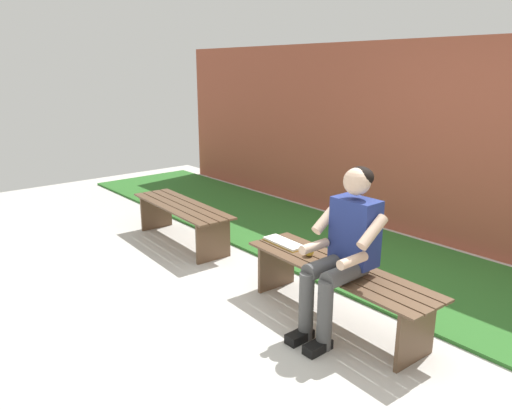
# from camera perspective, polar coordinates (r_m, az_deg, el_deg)

# --- Properties ---
(ground_plane) EXTENTS (10.00, 7.00, 0.04)m
(ground_plane) POSITION_cam_1_polar(r_m,az_deg,el_deg) (4.24, -12.12, -11.82)
(ground_plane) COLOR beige
(grass_strip) EXTENTS (9.00, 1.71, 0.03)m
(grass_strip) POSITION_cam_1_polar(r_m,az_deg,el_deg) (5.51, 8.74, -4.57)
(grass_strip) COLOR #2D6B28
(grass_strip) RESTS_ON ground
(brick_wall) EXTENTS (9.50, 0.24, 2.24)m
(brick_wall) POSITION_cam_1_polar(r_m,az_deg,el_deg) (5.77, 21.41, 6.83)
(brick_wall) COLOR #9E4C38
(brick_wall) RESTS_ON ground
(bench_near) EXTENTS (1.72, 0.53, 0.45)m
(bench_near) POSITION_cam_1_polar(r_m,az_deg,el_deg) (3.83, 9.56, -8.73)
(bench_near) COLOR brown
(bench_near) RESTS_ON ground
(bench_far) EXTENTS (1.58, 0.52, 0.45)m
(bench_far) POSITION_cam_1_polar(r_m,az_deg,el_deg) (5.48, -8.82, -1.10)
(bench_far) COLOR brown
(bench_far) RESTS_ON ground
(person_seated) EXTENTS (0.50, 0.69, 1.26)m
(person_seated) POSITION_cam_1_polar(r_m,az_deg,el_deg) (3.55, 10.39, -4.75)
(person_seated) COLOR navy
(person_seated) RESTS_ON ground
(apple) EXTENTS (0.08, 0.08, 0.08)m
(apple) POSITION_cam_1_polar(r_m,az_deg,el_deg) (3.95, 6.34, -5.52)
(apple) COLOR gold
(apple) RESTS_ON bench_near
(book_open) EXTENTS (0.42, 0.18, 0.02)m
(book_open) POSITION_cam_1_polar(r_m,az_deg,el_deg) (4.20, 3.34, -4.51)
(book_open) COLOR white
(book_open) RESTS_ON bench_near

